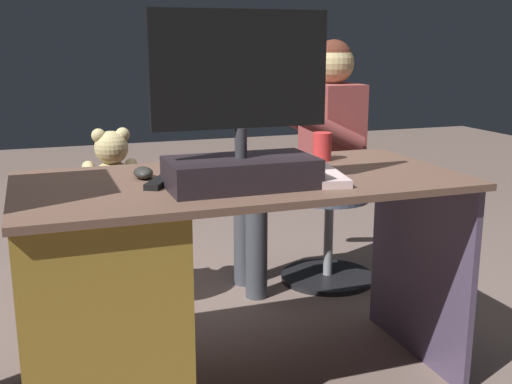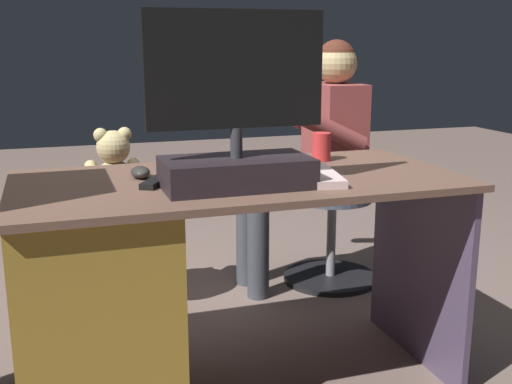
% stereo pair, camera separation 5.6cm
% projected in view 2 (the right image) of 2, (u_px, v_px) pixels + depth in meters
% --- Properties ---
extents(ground_plane, '(10.00, 10.00, 0.00)m').
position_uv_depth(ground_plane, '(211.00, 333.00, 2.53)').
color(ground_plane, '#745F56').
extents(desk, '(1.40, 0.69, 0.72)m').
position_uv_depth(desk, '(126.00, 292.00, 1.96)').
color(desk, brown).
rests_on(desk, ground_plane).
extents(monitor, '(0.52, 0.23, 0.51)m').
position_uv_depth(monitor, '(236.00, 137.00, 1.83)').
color(monitor, black).
rests_on(monitor, desk).
extents(keyboard, '(0.42, 0.14, 0.02)m').
position_uv_depth(keyboard, '(239.00, 168.00, 2.09)').
color(keyboard, black).
rests_on(keyboard, desk).
extents(computer_mouse, '(0.06, 0.10, 0.04)m').
position_uv_depth(computer_mouse, '(140.00, 172.00, 1.98)').
color(computer_mouse, '#2E2D29').
rests_on(computer_mouse, desk).
extents(cup, '(0.07, 0.07, 0.10)m').
position_uv_depth(cup, '(321.00, 147.00, 2.27)').
color(cup, red).
rests_on(cup, desk).
extents(tv_remote, '(0.11, 0.15, 0.02)m').
position_uv_depth(tv_remote, '(155.00, 182.00, 1.89)').
color(tv_remote, black).
rests_on(tv_remote, desk).
extents(notebook_binder, '(0.27, 0.34, 0.02)m').
position_uv_depth(notebook_binder, '(301.00, 176.00, 1.96)').
color(notebook_binder, beige).
rests_on(notebook_binder, desk).
extents(office_chair_teddy, '(0.51, 0.51, 0.46)m').
position_uv_depth(office_chair_teddy, '(119.00, 252.00, 2.74)').
color(office_chair_teddy, black).
rests_on(office_chair_teddy, ground_plane).
extents(teddy_bear, '(0.23, 0.24, 0.33)m').
position_uv_depth(teddy_bear, '(114.00, 171.00, 2.66)').
color(teddy_bear, tan).
rests_on(teddy_bear, office_chair_teddy).
extents(visitor_chair, '(0.46, 0.46, 0.46)m').
position_uv_depth(visitor_chair, '(332.00, 227.00, 3.04)').
color(visitor_chair, black).
rests_on(visitor_chair, ground_plane).
extents(person, '(0.55, 0.47, 1.15)m').
position_uv_depth(person, '(316.00, 144.00, 2.92)').
color(person, brown).
rests_on(person, ground_plane).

